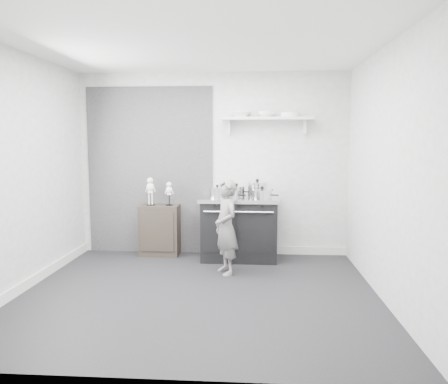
{
  "coord_description": "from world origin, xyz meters",
  "views": [
    {
      "loc": [
        0.62,
        -4.7,
        1.69
      ],
      "look_at": [
        0.23,
        0.95,
        1.03
      ],
      "focal_mm": 35.0,
      "sensor_mm": 36.0,
      "label": 1
    }
  ],
  "objects": [
    {
      "name": "ground",
      "position": [
        0.0,
        0.0,
        0.0
      ],
      "size": [
        4.0,
        4.0,
        0.0
      ],
      "primitive_type": "plane",
      "color": "black",
      "rests_on": "ground"
    },
    {
      "name": "room_shell",
      "position": [
        -0.09,
        0.15,
        1.64
      ],
      "size": [
        4.02,
        3.62,
        2.71
      ],
      "color": "#A7A7A5",
      "rests_on": "ground"
    },
    {
      "name": "wall_shelf",
      "position": [
        0.8,
        1.68,
        2.01
      ],
      "size": [
        1.3,
        0.26,
        0.24
      ],
      "color": "silver",
      "rests_on": "room_shell"
    },
    {
      "name": "stove",
      "position": [
        0.41,
        1.48,
        0.45
      ],
      "size": [
        1.12,
        0.7,
        0.9
      ],
      "color": "black",
      "rests_on": "ground"
    },
    {
      "name": "side_cabinet",
      "position": [
        -0.78,
        1.61,
        0.37
      ],
      "size": [
        0.58,
        0.34,
        0.75
      ],
      "primitive_type": "cube",
      "color": "black",
      "rests_on": "ground"
    },
    {
      "name": "child",
      "position": [
        0.27,
        0.75,
        0.61
      ],
      "size": [
        0.46,
        0.52,
        1.21
      ],
      "primitive_type": "imported",
      "rotation": [
        0.0,
        0.0,
        -1.11
      ],
      "color": "slate",
      "rests_on": "ground"
    },
    {
      "name": "pot_front_left",
      "position": [
        0.11,
        1.37,
        0.98
      ],
      "size": [
        0.32,
        0.23,
        0.19
      ],
      "color": "silver",
      "rests_on": "stove"
    },
    {
      "name": "pot_back_left",
      "position": [
        0.37,
        1.58,
        0.97
      ],
      "size": [
        0.33,
        0.25,
        0.19
      ],
      "color": "silver",
      "rests_on": "stove"
    },
    {
      "name": "pot_back_right",
      "position": [
        0.67,
        1.59,
        1.0
      ],
      "size": [
        0.37,
        0.29,
        0.26
      ],
      "color": "silver",
      "rests_on": "stove"
    },
    {
      "name": "pot_front_right",
      "position": [
        0.73,
        1.27,
        0.97
      ],
      "size": [
        0.37,
        0.28,
        0.18
      ],
      "color": "silver",
      "rests_on": "stove"
    },
    {
      "name": "pot_front_center",
      "position": [
        0.33,
        1.31,
        0.96
      ],
      "size": [
        0.27,
        0.19,
        0.15
      ],
      "color": "silver",
      "rests_on": "stove"
    },
    {
      "name": "skeleton_full",
      "position": [
        -0.91,
        1.61,
        0.99
      ],
      "size": [
        0.13,
        0.09,
        0.48
      ],
      "primitive_type": null,
      "color": "white",
      "rests_on": "side_cabinet"
    },
    {
      "name": "skeleton_torso",
      "position": [
        -0.63,
        1.61,
        0.95
      ],
      "size": [
        0.11,
        0.07,
        0.4
      ],
      "primitive_type": null,
      "color": "white",
      "rests_on": "side_cabinet"
    },
    {
      "name": "bowl_large",
      "position": [
        0.42,
        1.67,
        2.08
      ],
      "size": [
        0.3,
        0.3,
        0.07
      ],
      "primitive_type": "imported",
      "color": "white",
      "rests_on": "wall_shelf"
    },
    {
      "name": "bowl_small",
      "position": [
        0.79,
        1.67,
        2.08
      ],
      "size": [
        0.25,
        0.25,
        0.08
      ],
      "primitive_type": "imported",
      "color": "white",
      "rests_on": "wall_shelf"
    },
    {
      "name": "plate_stack",
      "position": [
        1.12,
        1.67,
        2.07
      ],
      "size": [
        0.27,
        0.27,
        0.06
      ],
      "primitive_type": "cylinder",
      "color": "white",
      "rests_on": "wall_shelf"
    }
  ]
}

